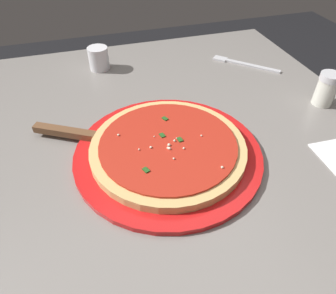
# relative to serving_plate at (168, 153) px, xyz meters

# --- Properties ---
(restaurant_table) EXTENTS (1.03, 0.93, 0.75)m
(restaurant_table) POSITION_rel_serving_plate_xyz_m (0.05, -0.05, -0.13)
(restaurant_table) COLOR black
(restaurant_table) RESTS_ON ground_plane
(serving_plate) EXTENTS (0.34, 0.34, 0.01)m
(serving_plate) POSITION_rel_serving_plate_xyz_m (0.00, 0.00, 0.00)
(serving_plate) COLOR red
(serving_plate) RESTS_ON restaurant_table
(pizza) EXTENTS (0.28, 0.28, 0.02)m
(pizza) POSITION_rel_serving_plate_xyz_m (0.00, 0.00, 0.01)
(pizza) COLOR #DBB26B
(pizza) RESTS_ON serving_plate
(pizza_server) EXTENTS (0.21, 0.15, 0.01)m
(pizza_server) POSITION_rel_serving_plate_xyz_m (0.14, -0.08, 0.01)
(pizza_server) COLOR silver
(pizza_server) RESTS_ON serving_plate
(cup_small_sauce) EXTENTS (0.05, 0.05, 0.06)m
(cup_small_sauce) POSITION_rel_serving_plate_xyz_m (0.08, -0.38, 0.02)
(cup_small_sauce) COLOR silver
(cup_small_sauce) RESTS_ON restaurant_table
(fork) EXTENTS (0.15, 0.14, 0.00)m
(fork) POSITION_rel_serving_plate_xyz_m (-0.30, -0.29, -0.00)
(fork) COLOR silver
(fork) RESTS_ON restaurant_table
(parmesan_shaker) EXTENTS (0.05, 0.05, 0.07)m
(parmesan_shaker) POSITION_rel_serving_plate_xyz_m (-0.38, -0.06, 0.03)
(parmesan_shaker) COLOR silver
(parmesan_shaker) RESTS_ON restaurant_table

